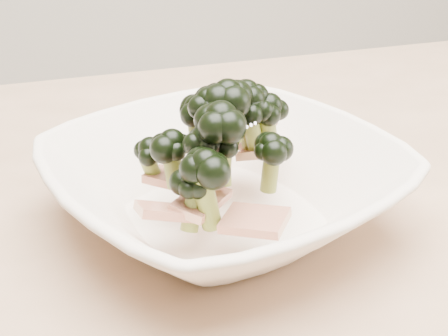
% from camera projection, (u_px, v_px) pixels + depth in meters
% --- Properties ---
extents(dining_table, '(1.20, 0.80, 0.75)m').
position_uv_depth(dining_table, '(289.00, 287.00, 0.61)').
color(dining_table, tan).
rests_on(dining_table, ground).
extents(broccoli_dish, '(0.35, 0.35, 0.13)m').
position_uv_depth(broccoli_dish, '(223.00, 179.00, 0.51)').
color(broccoli_dish, white).
rests_on(broccoli_dish, dining_table).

